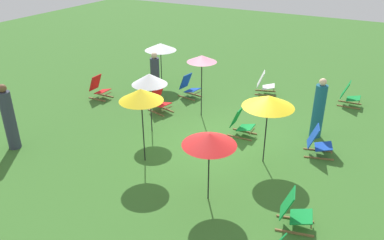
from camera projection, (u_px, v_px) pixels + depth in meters
ground_plane at (229, 145)px, 10.89m from camera, size 40.00×40.00×0.00m
deckchair_0 at (349, 95)px, 13.25m from camera, size 0.51×0.78×0.83m
deckchair_2 at (159, 101)px, 12.80m from camera, size 0.65×0.86×0.83m
deckchair_3 at (318, 142)px, 10.26m from camera, size 0.66×0.86×0.83m
deckchair_4 at (99, 88)px, 13.85m from camera, size 0.48×0.76×0.83m
deckchair_6 at (241, 123)px, 11.28m from camera, size 0.49×0.76×0.83m
deckchair_7 at (265, 84)px, 14.23m from camera, size 0.68×0.87×0.83m
deckchair_8 at (189, 87)px, 13.97m from camera, size 0.59×0.82×0.83m
deckchair_9 at (294, 211)px, 7.73m from camera, size 0.64×0.85×0.83m
umbrella_0 at (149, 79)px, 10.89m from camera, size 1.02×1.02×1.83m
umbrella_1 at (202, 59)px, 11.83m from camera, size 0.93×0.93×2.01m
umbrella_2 at (160, 47)px, 14.56m from camera, size 1.20×1.20×1.65m
umbrella_3 at (209, 139)px, 8.05m from camera, size 1.17×1.17×1.65m
umbrella_4 at (269, 101)px, 9.36m from camera, size 1.28×1.28×1.86m
umbrella_5 at (141, 95)px, 9.35m from camera, size 1.09×1.09×2.01m
person_0 at (9, 119)px, 10.38m from camera, size 0.42×0.42×1.87m
person_1 at (319, 110)px, 11.00m from camera, size 0.42×0.42×1.79m
person_2 at (155, 78)px, 13.49m from camera, size 0.38×0.38×1.72m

